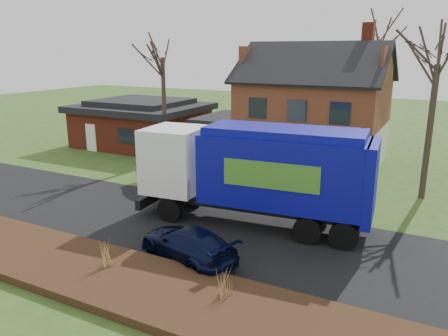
% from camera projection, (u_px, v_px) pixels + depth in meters
% --- Properties ---
extents(ground, '(120.00, 120.00, 0.00)m').
position_uv_depth(ground, '(179.00, 224.00, 19.65)').
color(ground, '#2A501A').
rests_on(ground, ground).
extents(road, '(80.00, 7.00, 0.02)m').
position_uv_depth(road, '(179.00, 223.00, 19.65)').
color(road, black).
rests_on(road, ground).
extents(mulch_verge, '(80.00, 3.50, 0.30)m').
position_uv_depth(mulch_verge, '(94.00, 272.00, 15.07)').
color(mulch_verge, black).
rests_on(mulch_verge, ground).
extents(main_house, '(12.95, 8.95, 9.26)m').
position_uv_depth(main_house, '(307.00, 103.00, 29.86)').
color(main_house, beige).
rests_on(main_house, ground).
extents(ranch_house, '(9.80, 8.20, 3.70)m').
position_uv_depth(ranch_house, '(142.00, 123.00, 35.65)').
color(ranch_house, maroon).
rests_on(ranch_house, ground).
extents(garbage_truck, '(10.58, 3.72, 4.44)m').
position_uv_depth(garbage_truck, '(259.00, 169.00, 18.91)').
color(garbage_truck, black).
rests_on(garbage_truck, ground).
extents(silver_sedan, '(5.29, 3.58, 1.65)m').
position_uv_depth(silver_sedan, '(171.00, 175.00, 24.33)').
color(silver_sedan, '#B1B5B9').
rests_on(silver_sedan, ground).
extents(navy_wagon, '(4.61, 2.97, 1.24)m').
position_uv_depth(navy_wagon, '(188.00, 243.00, 16.18)').
color(navy_wagon, black).
rests_on(navy_wagon, ground).
extents(tree_front_west, '(3.31, 3.31, 9.84)m').
position_uv_depth(tree_front_west, '(162.00, 41.00, 28.94)').
color(tree_front_west, '#3D2D25').
rests_on(tree_front_west, ground).
extents(tree_front_east, '(3.54, 3.54, 9.84)m').
position_uv_depth(tree_front_east, '(441.00, 41.00, 20.99)').
color(tree_front_east, '#3A2D22').
rests_on(tree_front_east, ground).
extents(tree_back, '(3.59, 3.59, 11.38)m').
position_uv_depth(tree_back, '(381.00, 25.00, 34.60)').
color(tree_back, '#443928').
rests_on(tree_back, ground).
extents(grass_clump_mid, '(0.35, 0.29, 0.98)m').
position_uv_depth(grass_clump_mid, '(107.00, 252.00, 15.10)').
color(grass_clump_mid, tan).
rests_on(grass_clump_mid, mulch_verge).
extents(grass_clump_east, '(0.36, 0.29, 0.89)m').
position_uv_depth(grass_clump_east, '(225.00, 282.00, 13.26)').
color(grass_clump_east, '#9F7D46').
rests_on(grass_clump_east, mulch_verge).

